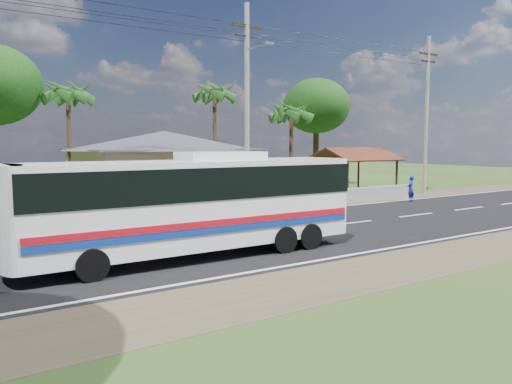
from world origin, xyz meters
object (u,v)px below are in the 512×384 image
Objects in this scene: waiting_shed at (354,156)px; person at (411,189)px; coach_bus at (197,198)px; motorcycle at (359,194)px.

waiting_shed is 3.18× the size of person.
waiting_shed is 4.93m from person.
coach_bus is 18.93m from person.
waiting_shed is 0.48× the size of coach_bus.
waiting_shed is at bearing -59.32° from motorcycle.
person is (2.59, -1.86, 0.34)m from motorcycle.
waiting_shed reaches higher than person.
waiting_shed is 20.44m from coach_bus.
person is at bearing -146.03° from motorcycle.
person is at bearing -84.44° from waiting_shed.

